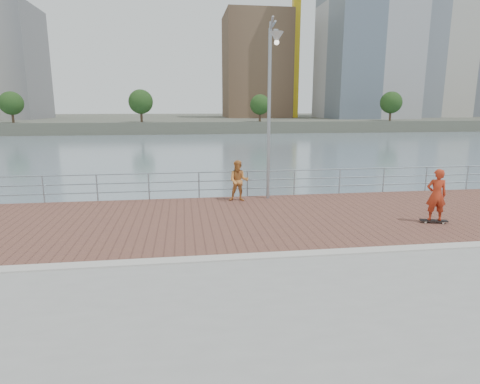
{
  "coord_description": "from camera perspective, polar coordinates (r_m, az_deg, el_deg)",
  "views": [
    {
      "loc": [
        -1.64,
        -9.52,
        3.8
      ],
      "look_at": [
        0.0,
        2.0,
        1.3
      ],
      "focal_mm": 30.0,
      "sensor_mm": 36.0,
      "label": 1
    }
  ],
  "objects": [
    {
      "name": "water",
      "position": [
        11.27,
        1.51,
        -18.86
      ],
      "size": [
        400.0,
        400.0,
        0.0
      ],
      "primitive_type": "plane",
      "color": "slate",
      "rests_on": "ground"
    },
    {
      "name": "brick_lane",
      "position": [
        13.75,
        -0.94,
        -3.87
      ],
      "size": [
        40.0,
        6.8,
        0.02
      ],
      "primitive_type": "cube",
      "color": "brown",
      "rests_on": "seawall"
    },
    {
      "name": "curb",
      "position": [
        10.37,
        1.58,
        -9.2
      ],
      "size": [
        40.0,
        0.4,
        0.06
      ],
      "primitive_type": "cube",
      "color": "#B7B5AD",
      "rests_on": "seawall"
    },
    {
      "name": "far_shore",
      "position": [
        132.11,
        -7.49,
        10.07
      ],
      "size": [
        320.0,
        95.0,
        2.5
      ],
      "primitive_type": "cube",
      "color": "#4C5142",
      "rests_on": "ground"
    },
    {
      "name": "guardrail",
      "position": [
        16.89,
        -2.39,
        1.52
      ],
      "size": [
        39.06,
        0.06,
        1.13
      ],
      "color": "#8C9EA8",
      "rests_on": "brick_lane"
    },
    {
      "name": "street_lamp",
      "position": [
        15.94,
        4.61,
        15.69
      ],
      "size": [
        0.49,
        1.43,
        6.75
      ],
      "color": "gray",
      "rests_on": "brick_lane"
    },
    {
      "name": "skateboard",
      "position": [
        14.72,
        25.83,
        -3.68
      ],
      "size": [
        0.89,
        0.45,
        0.1
      ],
      "rotation": [
        0.0,
        0.0,
        -0.28
      ],
      "color": "black",
      "rests_on": "brick_lane"
    },
    {
      "name": "skateboarder",
      "position": [
        14.53,
        26.15,
        -0.38
      ],
      "size": [
        0.72,
        0.57,
        1.72
      ],
      "primitive_type": "imported",
      "rotation": [
        0.0,
        0.0,
        2.86
      ],
      "color": "#AF2F17",
      "rests_on": "skateboard"
    },
    {
      "name": "bystander",
      "position": [
        16.15,
        -0.19,
        1.6
      ],
      "size": [
        0.91,
        0.78,
        1.66
      ],
      "primitive_type": "imported",
      "rotation": [
        0.0,
        0.0,
        -0.2
      ],
      "color": "#CA803B",
      "rests_on": "brick_lane"
    },
    {
      "name": "skyline",
      "position": [
        120.23,
        8.58,
        22.13
      ],
      "size": [
        233.0,
        41.0,
        72.02
      ],
      "color": "#ADA38E",
      "rests_on": "far_shore"
    },
    {
      "name": "shoreline_trees",
      "position": [
        90.72,
        9.64,
        12.37
      ],
      "size": [
        169.47,
        5.05,
        6.74
      ],
      "color": "#473323",
      "rests_on": "far_shore"
    }
  ]
}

